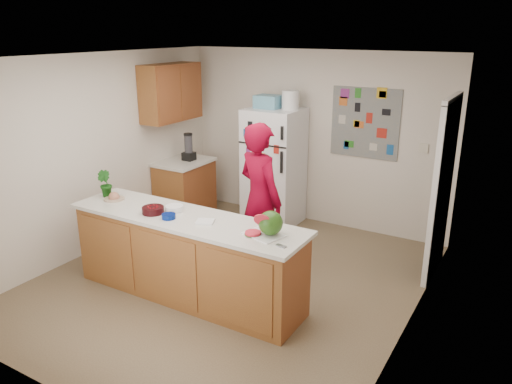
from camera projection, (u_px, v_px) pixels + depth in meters
The scene contains 26 objects.
floor at pixel (229, 281), 5.77m from camera, with size 4.00×4.50×0.02m, color brown.
wall_back at pixel (314, 139), 7.22m from camera, with size 4.00×0.02×2.50m, color beige.
wall_left at pixel (96, 154), 6.34m from camera, with size 0.02×4.50×2.50m, color beige.
wall_right at pixel (417, 210), 4.40m from camera, with size 0.02×4.50×2.50m, color beige.
ceiling at pixel (225, 56), 4.97m from camera, with size 4.00×4.50×0.02m, color white.
doorway at pixel (444, 190), 5.67m from camera, with size 0.03×0.85×2.04m, color black.
peninsula_base at pixel (187, 259), 5.31m from camera, with size 2.60×0.62×0.88m, color brown.
peninsula_top at pixel (185, 219), 5.17m from camera, with size 2.68×0.70×0.04m, color silver.
side_counter_base at pixel (185, 191), 7.55m from camera, with size 0.60×0.80×0.86m, color brown.
side_counter_top at pixel (184, 162), 7.40m from camera, with size 0.64×0.84×0.04m, color silver.
upper_cabinets at pixel (171, 92), 7.11m from camera, with size 0.35×1.00×0.80m, color brown.
refrigerator at pixel (274, 167), 7.25m from camera, with size 0.75×0.70×1.70m, color silver.
fridge_top_bin at pixel (268, 102), 7.00m from camera, with size 0.35×0.28×0.18m, color #5999B2.
photo_collage at pixel (365, 123), 6.74m from camera, with size 0.95×0.01×0.95m, color slate.
person at pixel (260, 199), 5.75m from camera, with size 0.65×0.43×1.79m, color maroon.
blender_appliance at pixel (189, 148), 7.37m from camera, with size 0.12×0.12×0.38m, color black.
cutting_board at pixel (264, 235), 4.70m from camera, with size 0.36×0.27×0.01m, color white.
watermelon at pixel (271, 223), 4.65m from camera, with size 0.23×0.23×0.23m, color #37621B.
watermelon_slice at pixel (253, 233), 4.70m from camera, with size 0.15×0.15×0.02m, color #E71B48.
cherry_bowl at pixel (153, 210), 5.25m from camera, with size 0.23×0.23×0.07m, color black.
white_bowl at pixel (174, 208), 5.31m from camera, with size 0.19×0.19×0.06m, color white.
cobalt_bowl at pixel (169, 216), 5.10m from camera, with size 0.14×0.14×0.05m, color #01155C.
plate at pixel (114, 199), 5.67m from camera, with size 0.23×0.23×0.02m, color beige.
paper_towel at pixel (205, 222), 5.01m from camera, with size 0.17×0.15×0.02m, color white.
keys at pixel (281, 246), 4.46m from camera, with size 0.10×0.04×0.01m, color gray.
potted_plant at pixel (105, 184), 5.73m from camera, with size 0.17×0.14×0.31m, color #0A400D.
Camera 1 is at (2.88, -4.28, 2.79)m, focal length 35.00 mm.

